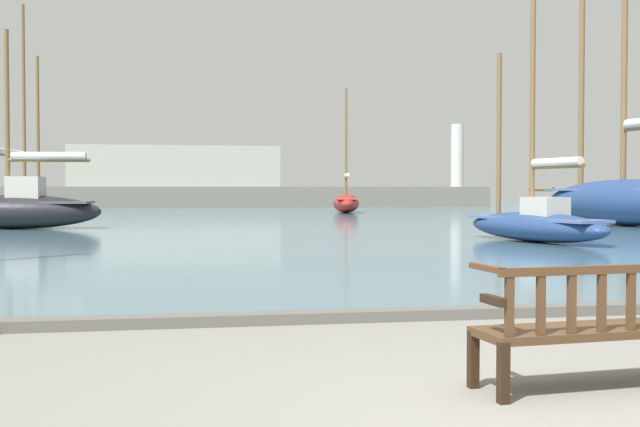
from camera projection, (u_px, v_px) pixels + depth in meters
ground_plane at (551, 417)px, 5.10m from camera, size 160.00×160.00×0.00m
harbor_water at (217, 213)px, 48.40m from camera, size 100.00×80.00×0.08m
quay_edge_kerb at (392, 315)px, 8.89m from camera, size 40.00×0.30×0.12m
park_bench at (586, 325)px, 5.80m from camera, size 1.64×0.67×0.92m
sailboat_outer_starboard at (23, 202)px, 39.05m from camera, size 2.81×7.98×10.37m
sailboat_nearest_port at (627, 196)px, 30.15m from camera, size 3.71×10.94×13.11m
sailboat_mid_starboard at (14, 208)px, 27.70m from camera, size 6.27×2.54×6.87m
sailboat_centre_channel at (535, 221)px, 20.98m from camera, size 2.49×5.58×6.35m
sailboat_far_port at (346, 202)px, 47.04m from camera, size 2.43×6.83×7.28m
far_breakwater at (202, 186)px, 59.87m from camera, size 43.51×2.40×6.59m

